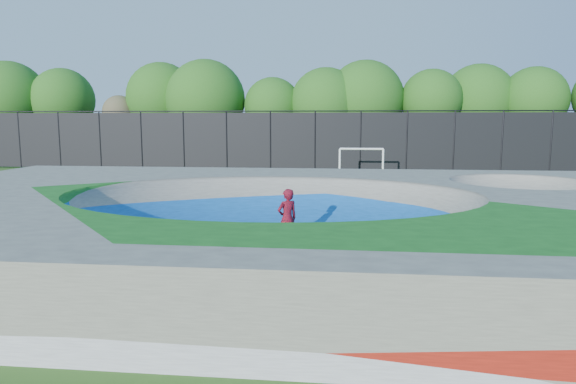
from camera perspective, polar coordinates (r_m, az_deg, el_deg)
name	(u,v)px	position (r m, az deg, el deg)	size (l,w,h in m)	color
ground	(271,248)	(13.83, -1.88, -6.23)	(120.00, 120.00, 0.00)	#2B5517
skate_deck	(271,220)	(13.67, -1.90, -3.18)	(22.00, 14.00, 1.50)	gray
skater	(287,219)	(13.61, -0.08, -2.99)	(0.59, 0.38, 1.61)	red
skateboard	(287,247)	(13.78, -0.08, -6.17)	(0.78, 0.22, 0.05)	black
soccer_goal	(361,157)	(30.91, 8.15, 3.86)	(2.68, 0.12, 1.77)	white
fence	(315,140)	(34.35, 3.03, 5.80)	(48.09, 0.09, 4.04)	black
treeline	(290,100)	(39.13, 0.24, 10.17)	(53.27, 7.12, 8.02)	#463623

